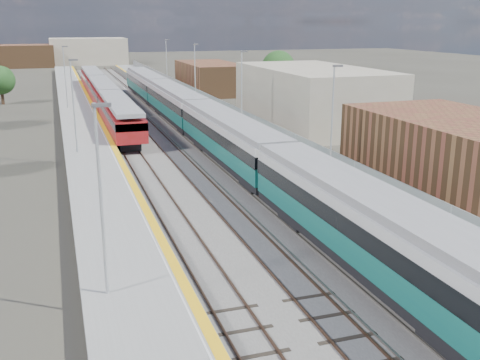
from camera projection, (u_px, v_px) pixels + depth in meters
ground at (164, 125)px, 63.78m from camera, size 320.00×320.00×0.00m
ballast_bed at (141, 122)px, 65.39m from camera, size 10.50×155.00×0.06m
tracks at (144, 119)px, 67.08m from camera, size 8.96×160.00×0.17m
platform_right at (204, 115)px, 67.50m from camera, size 4.70×155.00×8.52m
platform_left at (81, 121)px, 63.21m from camera, size 4.30×155.00×8.52m
buildings at (21, 24)px, 136.46m from camera, size 72.00×185.50×40.00m
green_train at (198, 117)px, 54.52m from camera, size 3.07×85.29×3.38m
red_train at (103, 93)px, 74.48m from camera, size 2.83×57.46×3.58m
tree_c at (0, 80)px, 78.62m from camera, size 3.99×3.99×5.40m
tree_d at (278, 68)px, 86.19m from camera, size 5.23×5.23×7.09m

